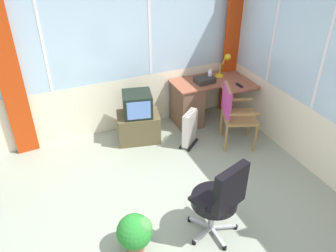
{
  "coord_description": "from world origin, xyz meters",
  "views": [
    {
      "loc": [
        -1.01,
        -2.38,
        3.07
      ],
      "look_at": [
        0.48,
        1.03,
        0.73
      ],
      "focal_mm": 36.51,
      "sensor_mm": 36.0,
      "label": 1
    }
  ],
  "objects": [
    {
      "name": "office_chair",
      "position": [
        0.53,
        -0.22,
        0.57
      ],
      "size": [
        0.63,
        0.55,
        1.0
      ],
      "color": "#B7B7BF",
      "rests_on": "ground"
    },
    {
      "name": "tv_on_stand",
      "position": [
        0.37,
        1.93,
        0.36
      ],
      "size": [
        0.72,
        0.57,
        0.81
      ],
      "color": "brown",
      "rests_on": "ground"
    },
    {
      "name": "desk",
      "position": [
        1.34,
        2.05,
        0.4
      ],
      "size": [
        1.23,
        0.84,
        0.74
      ],
      "color": "#98533A",
      "rests_on": "ground"
    },
    {
      "name": "spray_bottle",
      "position": [
        1.65,
        2.03,
        0.84
      ],
      "size": [
        0.06,
        0.06,
        0.22
      ],
      "color": "silver",
      "rests_on": "desk"
    },
    {
      "name": "ground",
      "position": [
        0.0,
        0.0,
        -0.03
      ],
      "size": [
        5.6,
        5.74,
        0.06
      ],
      "primitive_type": "cube",
      "color": "gray"
    },
    {
      "name": "curtain_corner",
      "position": [
        2.2,
        2.27,
        1.23
      ],
      "size": [
        0.31,
        0.09,
        2.45
      ],
      "primitive_type": "cube",
      "rotation": [
        0.0,
        0.0,
        0.06
      ],
      "color": "#BE380F",
      "rests_on": "ground"
    },
    {
      "name": "potted_plant",
      "position": [
        -0.35,
        -0.04,
        0.26
      ],
      "size": [
        0.38,
        0.38,
        0.45
      ],
      "color": "#97593E",
      "rests_on": "ground"
    },
    {
      "name": "wooden_armchair",
      "position": [
        1.62,
        1.27,
        0.61
      ],
      "size": [
        0.63,
        0.63,
        0.97
      ],
      "color": "#9D7340",
      "rests_on": "ground"
    },
    {
      "name": "space_heater",
      "position": [
        1.05,
        1.49,
        0.29
      ],
      "size": [
        0.38,
        0.36,
        0.57
      ],
      "color": "silver",
      "rests_on": "ground"
    },
    {
      "name": "curtain_north_left",
      "position": [
        -1.27,
        2.32,
        1.23
      ],
      "size": [
        0.31,
        0.09,
        2.45
      ],
      "primitive_type": "cube",
      "rotation": [
        0.0,
        0.0,
        0.07
      ],
      "color": "#BE380F",
      "rests_on": "ground"
    },
    {
      "name": "tv_remote",
      "position": [
        1.99,
        1.67,
        0.75
      ],
      "size": [
        0.05,
        0.15,
        0.02
      ],
      "primitive_type": "cube",
      "rotation": [
        0.0,
        0.0,
        0.04
      ],
      "color": "black",
      "rests_on": "desk"
    },
    {
      "name": "north_window_panel",
      "position": [
        -0.0,
        2.4,
        1.27
      ],
      "size": [
        4.6,
        0.07,
        2.55
      ],
      "color": "#EDE5C6",
      "rests_on": "ground"
    },
    {
      "name": "paper_tray",
      "position": [
        1.55,
        2.01,
        0.78
      ],
      "size": [
        0.32,
        0.25,
        0.09
      ],
      "primitive_type": "cube",
      "rotation": [
        0.0,
        0.0,
        0.08
      ],
      "color": "#2C2A26",
      "rests_on": "desk"
    },
    {
      "name": "desk_lamp",
      "position": [
        1.97,
        2.07,
        1.0
      ],
      "size": [
        0.23,
        0.2,
        0.39
      ],
      "color": "yellow",
      "rests_on": "desk"
    }
  ]
}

